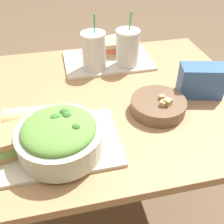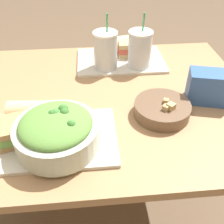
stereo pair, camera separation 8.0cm
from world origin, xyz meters
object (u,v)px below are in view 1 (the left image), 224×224
(baguette_far, at_px, (105,44))
(soup_bowl, at_px, (158,105))
(salad_bowl, at_px, (60,136))
(chip_bag, at_px, (201,81))
(baguette_near, at_px, (33,118))
(drink_cup_red, at_px, (127,49))
(sandwich_near, at_px, (9,141))
(sandwich_far, at_px, (119,47))
(drink_cup_dark, at_px, (94,52))

(baguette_far, bearing_deg, soup_bowl, 176.19)
(salad_bowl, relative_size, chip_bag, 1.40)
(baguette_near, relative_size, drink_cup_red, 0.75)
(baguette_near, height_order, drink_cup_red, drink_cup_red)
(drink_cup_red, bearing_deg, sandwich_near, -137.43)
(soup_bowl, distance_m, sandwich_far, 0.44)
(sandwich_near, xyz_separation_m, baguette_far, (0.39, 0.57, 0.00))
(baguette_near, distance_m, sandwich_far, 0.59)
(baguette_far, relative_size, drink_cup_red, 0.62)
(soup_bowl, xyz_separation_m, drink_cup_dark, (-0.17, 0.33, 0.06))
(sandwich_near, height_order, baguette_near, baguette_near)
(baguette_near, bearing_deg, drink_cup_red, -45.77)
(drink_cup_dark, height_order, drink_cup_red, drink_cup_dark)
(sandwich_far, xyz_separation_m, chip_bag, (0.22, -0.37, 0.01))
(drink_cup_dark, bearing_deg, baguette_near, -126.75)
(baguette_far, bearing_deg, drink_cup_red, -170.41)
(drink_cup_red, bearing_deg, drink_cup_dark, 180.00)
(salad_bowl, relative_size, soup_bowl, 1.28)
(baguette_near, bearing_deg, sandwich_far, -37.09)
(soup_bowl, xyz_separation_m, drink_cup_red, (-0.02, 0.33, 0.06))
(drink_cup_dark, distance_m, chip_bag, 0.44)
(drink_cup_dark, bearing_deg, sandwich_far, 38.72)
(drink_cup_dark, bearing_deg, soup_bowl, -63.26)
(baguette_near, relative_size, chip_bag, 0.99)
(soup_bowl, xyz_separation_m, chip_bag, (0.19, 0.06, 0.03))
(sandwich_far, bearing_deg, drink_cup_red, -81.77)
(soup_bowl, distance_m, baguette_far, 0.49)
(baguette_far, distance_m, drink_cup_red, 0.17)
(chip_bag, bearing_deg, baguette_far, 137.76)
(soup_bowl, relative_size, sandwich_far, 1.30)
(baguette_far, relative_size, chip_bag, 0.81)
(baguette_far, height_order, drink_cup_red, drink_cup_red)
(sandwich_far, distance_m, chip_bag, 0.43)
(baguette_far, bearing_deg, baguette_near, 131.70)
(chip_bag, bearing_deg, sandwich_near, -152.56)
(salad_bowl, xyz_separation_m, sandwich_far, (0.31, 0.56, -0.02))
(baguette_far, bearing_deg, chip_bag, -160.82)
(drink_cup_red, height_order, chip_bag, drink_cup_red)
(soup_bowl, bearing_deg, baguette_far, 100.42)
(drink_cup_dark, relative_size, chip_bag, 1.34)
(drink_cup_dark, distance_m, drink_cup_red, 0.14)
(sandwich_near, height_order, drink_cup_dark, drink_cup_dark)
(soup_bowl, height_order, baguette_far, baguette_far)
(baguette_near, distance_m, chip_bag, 0.61)
(soup_bowl, height_order, baguette_near, baguette_near)
(soup_bowl, height_order, drink_cup_dark, drink_cup_dark)
(salad_bowl, relative_size, drink_cup_dark, 1.05)
(chip_bag, bearing_deg, drink_cup_red, 142.41)
(baguette_far, xyz_separation_m, chip_bag, (0.27, -0.42, 0.01))
(sandwich_near, relative_size, drink_cup_red, 0.66)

